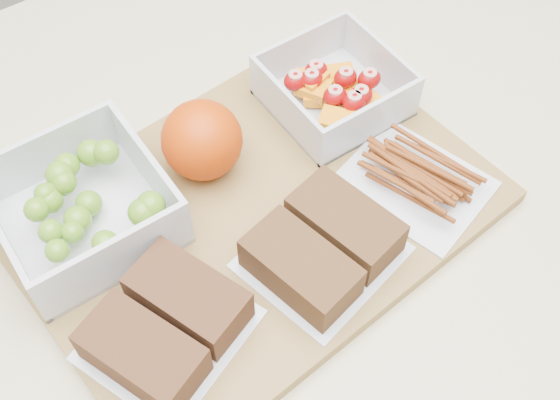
# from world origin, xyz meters

# --- Properties ---
(counter) EXTENTS (1.20, 0.90, 0.90)m
(counter) POSITION_xyz_m (0.00, 0.00, 0.45)
(counter) COLOR beige
(counter) RESTS_ON ground
(cutting_board) EXTENTS (0.45, 0.34, 0.02)m
(cutting_board) POSITION_xyz_m (-0.00, 0.03, 0.91)
(cutting_board) COLOR olive
(cutting_board) RESTS_ON counter
(grape_container) EXTENTS (0.14, 0.14, 0.06)m
(grape_container) POSITION_xyz_m (-0.14, 0.10, 0.94)
(grape_container) COLOR silver
(grape_container) RESTS_ON cutting_board
(fruit_container) EXTENTS (0.12, 0.12, 0.05)m
(fruit_container) POSITION_xyz_m (0.14, 0.09, 0.94)
(fruit_container) COLOR silver
(fruit_container) RESTS_ON cutting_board
(orange) EXTENTS (0.08, 0.08, 0.08)m
(orange) POSITION_xyz_m (-0.01, 0.10, 0.95)
(orange) COLOR #C33A04
(orange) RESTS_ON cutting_board
(sandwich_bag_left) EXTENTS (0.16, 0.15, 0.04)m
(sandwich_bag_left) POSITION_xyz_m (-0.13, -0.04, 0.94)
(sandwich_bag_left) COLOR silver
(sandwich_bag_left) RESTS_ON cutting_board
(sandwich_bag_center) EXTENTS (0.15, 0.14, 0.04)m
(sandwich_bag_center) POSITION_xyz_m (0.02, -0.05, 0.94)
(sandwich_bag_center) COLOR silver
(sandwich_bag_center) RESTS_ON cutting_board
(pretzel_bag) EXTENTS (0.14, 0.16, 0.03)m
(pretzel_bag) POSITION_xyz_m (0.14, -0.04, 0.93)
(pretzel_bag) COLOR silver
(pretzel_bag) RESTS_ON cutting_board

